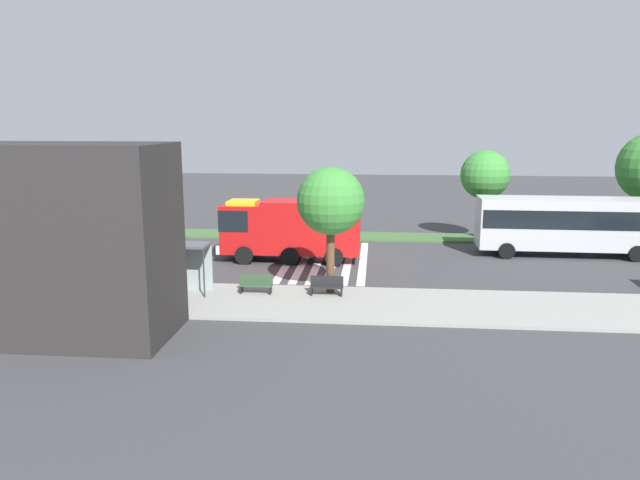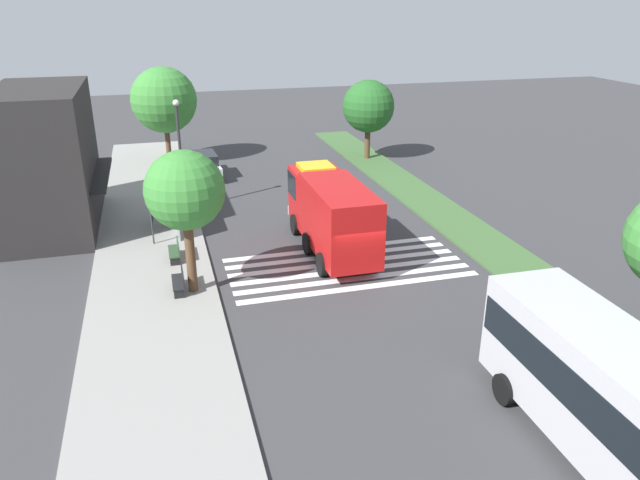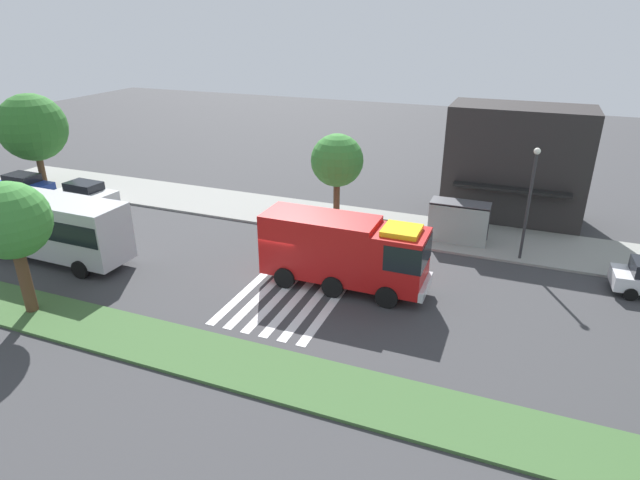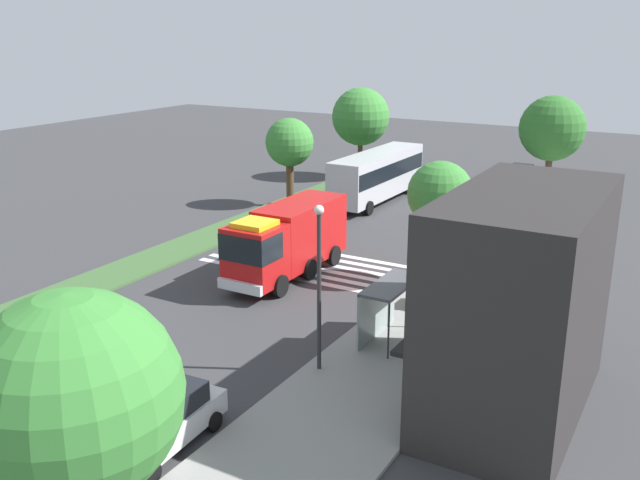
% 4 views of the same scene
% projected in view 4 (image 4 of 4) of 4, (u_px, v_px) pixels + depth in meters
% --- Properties ---
extents(ground_plane, '(120.00, 120.00, 0.00)m').
position_uv_depth(ground_plane, '(318.00, 257.00, 39.33)').
color(ground_plane, '#38383A').
extents(sidewalk, '(60.00, 5.37, 0.14)m').
position_uv_depth(sidewalk, '(470.00, 284.00, 35.09)').
color(sidewalk, gray).
rests_on(sidewalk, ground_plane).
extents(median_strip, '(60.00, 3.00, 0.14)m').
position_uv_depth(median_strip, '(210.00, 237.00, 42.98)').
color(median_strip, '#3D6033').
rests_on(median_strip, ground_plane).
extents(crosswalk, '(4.95, 11.20, 0.01)m').
position_uv_depth(crosswalk, '(307.00, 264.00, 38.27)').
color(crosswalk, silver).
rests_on(crosswalk, ground_plane).
extents(fire_truck, '(8.55, 2.79, 3.71)m').
position_uv_depth(fire_truck, '(285.00, 239.00, 35.62)').
color(fire_truck, '#B71414').
rests_on(fire_truck, ground_plane).
extents(parked_car_west, '(4.39, 2.15, 1.67)m').
position_uv_depth(parked_car_west, '(519.00, 175.00, 56.84)').
color(parked_car_west, navy).
rests_on(parked_car_west, ground_plane).
extents(parked_car_mid, '(4.55, 2.22, 1.72)m').
position_uv_depth(parked_car_mid, '(497.00, 190.00, 51.74)').
color(parked_car_mid, silver).
rests_on(parked_car_mid, ground_plane).
extents(parked_car_east, '(4.77, 2.29, 1.77)m').
position_uv_depth(parked_car_east, '(161.00, 421.00, 21.37)').
color(parked_car_east, silver).
rests_on(parked_car_east, ground_plane).
extents(transit_bus, '(11.01, 2.99, 3.67)m').
position_uv_depth(transit_bus, '(377.00, 173.00, 51.36)').
color(transit_bus, '#B2B2B7').
rests_on(transit_bus, ground_plane).
extents(bus_stop_shelter, '(3.50, 1.40, 2.46)m').
position_uv_depth(bus_stop_shelter, '(384.00, 298.00, 28.40)').
color(bus_stop_shelter, '#4C4C51').
rests_on(bus_stop_shelter, sidewalk).
extents(bench_near_shelter, '(1.60, 0.50, 0.90)m').
position_uv_depth(bench_near_shelter, '(419.00, 296.00, 32.11)').
color(bench_near_shelter, '#2D472D').
rests_on(bench_near_shelter, sidewalk).
extents(bench_west_of_shelter, '(1.60, 0.50, 0.90)m').
position_uv_depth(bench_west_of_shelter, '(445.00, 274.00, 34.97)').
color(bench_west_of_shelter, black).
rests_on(bench_west_of_shelter, sidewalk).
extents(street_lamp, '(0.36, 0.36, 6.38)m').
position_uv_depth(street_lamp, '(319.00, 275.00, 25.18)').
color(street_lamp, '#2D2D30').
rests_on(street_lamp, sidewalk).
extents(storefront_building, '(8.90, 5.25, 7.59)m').
position_uv_depth(storefront_building, '(520.00, 304.00, 22.79)').
color(storefront_building, '#282626').
rests_on(storefront_building, ground_plane).
extents(sidewalk_tree_far_west, '(5.19, 5.19, 7.27)m').
position_uv_depth(sidewalk_tree_far_west, '(552.00, 129.00, 55.07)').
color(sidewalk_tree_far_west, '#513823').
rests_on(sidewalk_tree_far_west, sidewalk).
extents(sidewalk_tree_west, '(3.27, 3.27, 6.14)m').
position_uv_depth(sidewalk_tree_west, '(440.00, 195.00, 34.16)').
color(sidewalk_tree_west, '#513823').
rests_on(sidewalk_tree_west, sidewalk).
extents(sidewalk_tree_center, '(4.85, 4.85, 7.04)m').
position_uv_depth(sidewalk_tree_center, '(75.00, 397.00, 15.21)').
color(sidewalk_tree_center, '#513823').
rests_on(sidewalk_tree_center, sidewalk).
extents(median_tree_far_west, '(4.86, 4.86, 7.56)m').
position_uv_depth(median_tree_far_west, '(361.00, 117.00, 58.58)').
color(median_tree_far_west, '#513823').
rests_on(median_tree_far_west, median_strip).
extents(median_tree_west, '(3.45, 3.45, 6.25)m').
position_uv_depth(median_tree_west, '(290.00, 143.00, 49.38)').
color(median_tree_west, '#513823').
rests_on(median_tree_west, median_strip).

